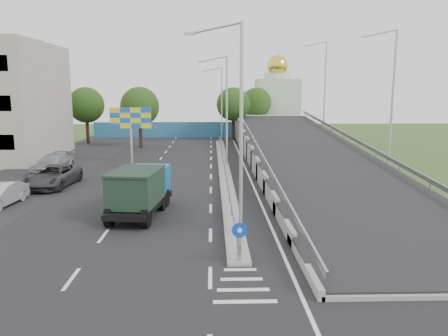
{
  "coord_description": "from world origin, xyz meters",
  "views": [
    {
      "loc": [
        -1.12,
        -14.8,
        7.12
      ],
      "look_at": [
        -0.33,
        12.87,
        2.2
      ],
      "focal_mm": 35.0,
      "sensor_mm": 36.0,
      "label": 1
    }
  ],
  "objects_px": {
    "lamp_post_near": "(237,119)",
    "billboard": "(131,121)",
    "sign_bollard": "(239,242)",
    "parked_car_b": "(0,195)",
    "parked_car_d": "(53,163)",
    "parked_car_c": "(53,176)",
    "dump_truck": "(140,189)",
    "lamp_post_far": "(220,100)",
    "church": "(277,101)",
    "lamp_post_mid": "(225,105)"
  },
  "relations": [
    {
      "from": "lamp_post_far",
      "to": "dump_truck",
      "type": "height_order",
      "value": "lamp_post_far"
    },
    {
      "from": "billboard",
      "to": "parked_car_c",
      "type": "bearing_deg",
      "value": -110.8
    },
    {
      "from": "lamp_post_near",
      "to": "church",
      "type": "height_order",
      "value": "church"
    },
    {
      "from": "sign_bollard",
      "to": "parked_car_d",
      "type": "height_order",
      "value": "sign_bollard"
    },
    {
      "from": "sign_bollard",
      "to": "dump_truck",
      "type": "distance_m",
      "value": 9.34
    },
    {
      "from": "billboard",
      "to": "parked_car_d",
      "type": "xyz_separation_m",
      "value": [
        -6.11,
        -4.53,
        -3.38
      ]
    },
    {
      "from": "billboard",
      "to": "sign_bollard",
      "type": "bearing_deg",
      "value": -70.79
    },
    {
      "from": "lamp_post_near",
      "to": "lamp_post_far",
      "type": "bearing_deg",
      "value": 90.0
    },
    {
      "from": "billboard",
      "to": "dump_truck",
      "type": "bearing_deg",
      "value": -78.28
    },
    {
      "from": "church",
      "to": "lamp_post_near",
      "type": "bearing_deg",
      "value": -100.38
    },
    {
      "from": "lamp_post_near",
      "to": "billboard",
      "type": "xyz_separation_m",
      "value": [
        -9.11,
        22.0,
        -1.62
      ]
    },
    {
      "from": "church",
      "to": "parked_car_c",
      "type": "xyz_separation_m",
      "value": [
        -22.99,
        -42.49,
        -4.5
      ]
    },
    {
      "from": "billboard",
      "to": "parked_car_c",
      "type": "distance_m",
      "value": 11.72
    },
    {
      "from": "lamp_post_mid",
      "to": "parked_car_c",
      "type": "bearing_deg",
      "value": -147.03
    },
    {
      "from": "sign_bollard",
      "to": "lamp_post_mid",
      "type": "relative_size",
      "value": 0.17
    },
    {
      "from": "lamp_post_far",
      "to": "parked_car_c",
      "type": "bearing_deg",
      "value": -114.68
    },
    {
      "from": "parked_car_b",
      "to": "parked_car_d",
      "type": "distance_m",
      "value": 11.54
    },
    {
      "from": "lamp_post_near",
      "to": "lamp_post_far",
      "type": "relative_size",
      "value": 1.0
    },
    {
      "from": "parked_car_b",
      "to": "sign_bollard",
      "type": "bearing_deg",
      "value": -27.93
    },
    {
      "from": "church",
      "to": "dump_truck",
      "type": "height_order",
      "value": "church"
    },
    {
      "from": "lamp_post_far",
      "to": "parked_car_d",
      "type": "height_order",
      "value": "lamp_post_far"
    },
    {
      "from": "parked_car_b",
      "to": "parked_car_c",
      "type": "relative_size",
      "value": 0.76
    },
    {
      "from": "dump_truck",
      "to": "lamp_post_far",
      "type": "bearing_deg",
      "value": 88.91
    },
    {
      "from": "billboard",
      "to": "parked_car_d",
      "type": "bearing_deg",
      "value": -143.4
    },
    {
      "from": "church",
      "to": "parked_car_c",
      "type": "distance_m",
      "value": 48.52
    },
    {
      "from": "lamp_post_near",
      "to": "billboard",
      "type": "height_order",
      "value": "lamp_post_near"
    },
    {
      "from": "sign_bollard",
      "to": "parked_car_b",
      "type": "relative_size",
      "value": 0.38
    },
    {
      "from": "lamp_post_near",
      "to": "church",
      "type": "relative_size",
      "value": 0.73
    },
    {
      "from": "church",
      "to": "billboard",
      "type": "relative_size",
      "value": 2.51
    },
    {
      "from": "lamp_post_mid",
      "to": "parked_car_b",
      "type": "relative_size",
      "value": 2.28
    },
    {
      "from": "sign_bollard",
      "to": "parked_car_c",
      "type": "bearing_deg",
      "value": 130.27
    },
    {
      "from": "lamp_post_near",
      "to": "parked_car_c",
      "type": "relative_size",
      "value": 1.73
    },
    {
      "from": "billboard",
      "to": "parked_car_d",
      "type": "relative_size",
      "value": 1.0
    },
    {
      "from": "sign_bollard",
      "to": "parked_car_c",
      "type": "xyz_separation_m",
      "value": [
        -12.99,
        15.33,
        -0.22
      ]
    },
    {
      "from": "lamp_post_mid",
      "to": "parked_car_d",
      "type": "distance_m",
      "value": 16.22
    },
    {
      "from": "parked_car_c",
      "to": "parked_car_d",
      "type": "xyz_separation_m",
      "value": [
        -2.12,
        5.96,
        -0.01
      ]
    },
    {
      "from": "sign_bollard",
      "to": "billboard",
      "type": "distance_m",
      "value": 27.53
    },
    {
      "from": "sign_bollard",
      "to": "parked_car_d",
      "type": "relative_size",
      "value": 0.3
    },
    {
      "from": "church",
      "to": "parked_car_d",
      "type": "bearing_deg",
      "value": -124.5
    },
    {
      "from": "parked_car_c",
      "to": "parked_car_b",
      "type": "bearing_deg",
      "value": -99.35
    },
    {
      "from": "lamp_post_far",
      "to": "parked_car_b",
      "type": "bearing_deg",
      "value": -112.97
    },
    {
      "from": "sign_bollard",
      "to": "church",
      "type": "bearing_deg",
      "value": 80.19
    },
    {
      "from": "billboard",
      "to": "church",
      "type": "bearing_deg",
      "value": 59.3
    },
    {
      "from": "parked_car_c",
      "to": "parked_car_d",
      "type": "distance_m",
      "value": 6.33
    },
    {
      "from": "dump_truck",
      "to": "parked_car_d",
      "type": "relative_size",
      "value": 1.19
    },
    {
      "from": "lamp_post_far",
      "to": "parked_car_b",
      "type": "relative_size",
      "value": 2.28
    },
    {
      "from": "dump_truck",
      "to": "parked_car_c",
      "type": "distance_m",
      "value": 10.89
    },
    {
      "from": "church",
      "to": "dump_truck",
      "type": "xyz_separation_m",
      "value": [
        -15.24,
        -50.12,
        -3.77
      ]
    },
    {
      "from": "dump_truck",
      "to": "parked_car_c",
      "type": "bearing_deg",
      "value": 142.79
    },
    {
      "from": "parked_car_d",
      "to": "church",
      "type": "bearing_deg",
      "value": 60.61
    }
  ]
}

